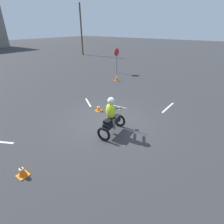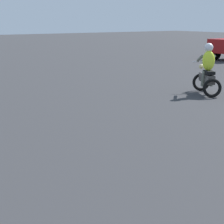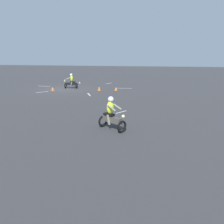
{
  "view_description": "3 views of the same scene",
  "coord_description": "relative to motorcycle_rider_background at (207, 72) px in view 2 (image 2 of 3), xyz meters",
  "views": [
    {
      "loc": [
        -5.69,
        -4.43,
        4.12
      ],
      "look_at": [
        -0.58,
        -0.69,
        1.0
      ],
      "focal_mm": 28.0,
      "sensor_mm": 36.0,
      "label": 1
    },
    {
      "loc": [
        1.38,
        1.69,
        2.45
      ],
      "look_at": [
        -4.45,
        5.82,
        0.9
      ],
      "focal_mm": 70.0,
      "sensor_mm": 36.0,
      "label": 2
    },
    {
      "loc": [
        -10.59,
        22.35,
        3.52
      ],
      "look_at": [
        -8.31,
        12.33,
        0.9
      ],
      "focal_mm": 35.0,
      "sensor_mm": 36.0,
      "label": 3
    }
  ],
  "objects": [
    {
      "name": "motorcycle_rider_background",
      "position": [
        0.0,
        0.0,
        0.0
      ],
      "size": [
        1.51,
        1.25,
        1.66
      ],
      "rotation": [
        0.0,
        0.0,
        1.02
      ],
      "color": "black",
      "rests_on": "ground"
    }
  ]
}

